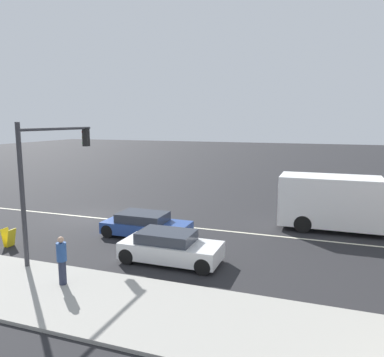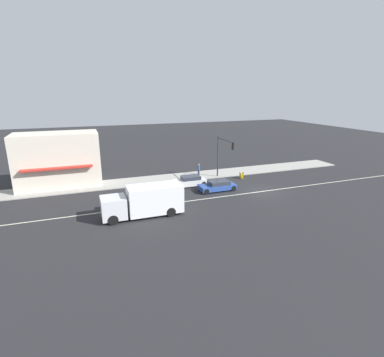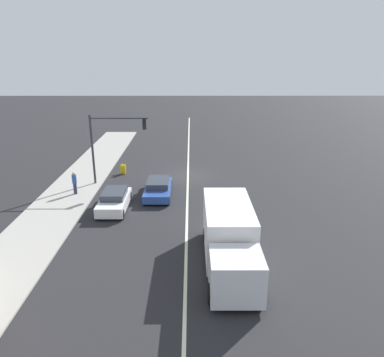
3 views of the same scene
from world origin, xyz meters
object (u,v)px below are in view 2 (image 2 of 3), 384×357
Objects in this scene: traffic_signal_main at (223,151)px; coupe_blue at (217,186)px; warning_aframe_sign at (242,175)px; van_white at (189,181)px; pedestrian at (199,170)px; delivery_truck at (145,201)px.

coupe_blue is at bearing 147.33° from traffic_signal_main.
van_white is (-0.75, 7.79, 0.20)m from warning_aframe_sign.
pedestrian is at bearing 62.44° from warning_aframe_sign.
coupe_blue reaches higher than warning_aframe_sign.
van_white is at bearing 95.47° from warning_aframe_sign.
traffic_signal_main is 6.11m from van_white.
traffic_signal_main is at bearing -133.69° from pedestrian.
van_white reaches higher than warning_aframe_sign.
delivery_truck is 10.10m from van_white.
warning_aframe_sign is 7.82m from van_white.
traffic_signal_main is at bearing -32.67° from coupe_blue.
traffic_signal_main reaches higher than coupe_blue.
van_white is at bearing -44.31° from delivery_truck.
warning_aframe_sign is at bearing -97.84° from traffic_signal_main.
delivery_truck reaches higher than pedestrian.
delivery_truck is (-8.32, 12.07, -2.43)m from traffic_signal_main.
pedestrian reaches higher than warning_aframe_sign.
delivery_truck is (-10.65, 9.63, 0.44)m from pedestrian.
traffic_signal_main is 4.45m from warning_aframe_sign.
pedestrian is at bearing -42.12° from delivery_truck.
delivery_truck is at bearing 114.74° from coupe_blue.
warning_aframe_sign is at bearing -84.53° from van_white.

